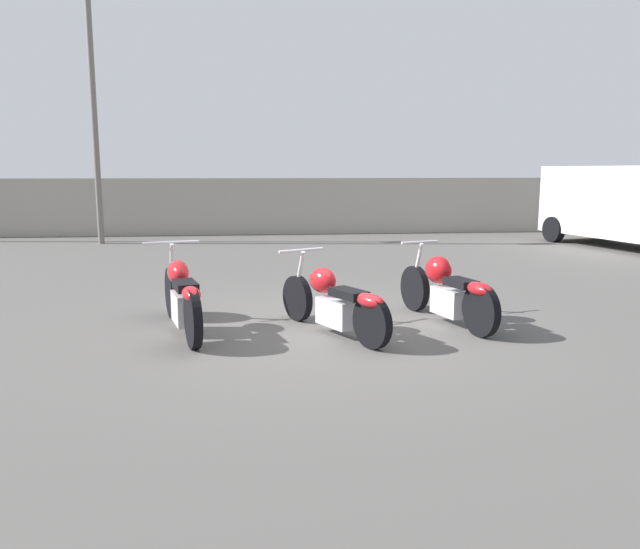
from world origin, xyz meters
The scene contains 7 objects.
ground_plane centered at (0.00, 0.00, 0.00)m, with size 60.00×60.00×0.00m, color #514F4C.
fence_back centered at (0.00, 11.71, 0.86)m, with size 40.00×0.04×1.71m.
light_pole_left centered at (-4.92, 9.74, 4.68)m, with size 0.70×0.35×7.99m.
motorcycle_slot_0 centered at (-1.71, 0.06, 0.45)m, with size 0.89×2.20×1.05m.
motorcycle_slot_1 centered at (0.12, -0.23, 0.40)m, with size 1.17×1.97×0.96m.
motorcycle_slot_2 centered at (1.64, 0.18, 0.43)m, with size 0.81×2.10×1.00m.
parked_van centered at (8.61, 7.22, 1.15)m, with size 2.87×5.13×2.06m.
Camera 1 is at (-0.82, -7.49, 1.97)m, focal length 35.00 mm.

